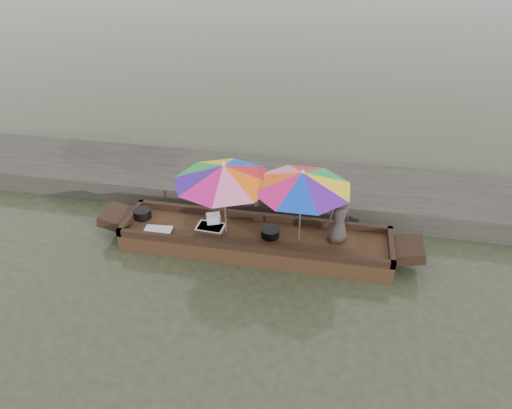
% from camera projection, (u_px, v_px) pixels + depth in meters
% --- Properties ---
extents(water, '(80.00, 80.00, 0.00)m').
position_uv_depth(water, '(255.00, 248.00, 9.37)').
color(water, '#2C3122').
rests_on(water, ground).
extents(dock, '(22.00, 2.20, 0.50)m').
position_uv_depth(dock, '(272.00, 185.00, 11.07)').
color(dock, '#2D2B26').
rests_on(dock, ground).
extents(boat_hull, '(5.42, 1.20, 0.35)m').
position_uv_depth(boat_hull, '(255.00, 241.00, 9.28)').
color(boat_hull, '#321B10').
rests_on(boat_hull, water).
extents(cooking_pot, '(0.36, 0.36, 0.19)m').
position_uv_depth(cooking_pot, '(143.00, 214.00, 9.65)').
color(cooking_pot, black).
rests_on(cooking_pot, boat_hull).
extents(tray_crayfish, '(0.58, 0.42, 0.09)m').
position_uv_depth(tray_crayfish, '(211.00, 228.00, 9.29)').
color(tray_crayfish, silver).
rests_on(tray_crayfish, boat_hull).
extents(tray_scallop, '(0.59, 0.44, 0.06)m').
position_uv_depth(tray_scallop, '(158.00, 232.00, 9.21)').
color(tray_scallop, silver).
rests_on(tray_scallop, boat_hull).
extents(charcoal_grill, '(0.37, 0.37, 0.17)m').
position_uv_depth(charcoal_grill, '(270.00, 233.00, 9.09)').
color(charcoal_grill, black).
rests_on(charcoal_grill, boat_hull).
extents(supply_bag, '(0.34, 0.31, 0.26)m').
position_uv_depth(supply_bag, '(213.00, 220.00, 9.38)').
color(supply_bag, silver).
rests_on(supply_bag, boat_hull).
extents(vendor, '(0.63, 0.57, 1.07)m').
position_uv_depth(vendor, '(339.00, 218.00, 8.73)').
color(vendor, '#342E2B').
rests_on(vendor, boat_hull).
extents(umbrella_bow, '(2.03, 2.03, 1.55)m').
position_uv_depth(umbrella_bow, '(225.00, 199.00, 8.87)').
color(umbrella_bow, red).
rests_on(umbrella_bow, boat_hull).
extents(umbrella_stern, '(2.48, 2.48, 1.55)m').
position_uv_depth(umbrella_stern, '(301.00, 206.00, 8.63)').
color(umbrella_stern, yellow).
rests_on(umbrella_stern, boat_hull).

